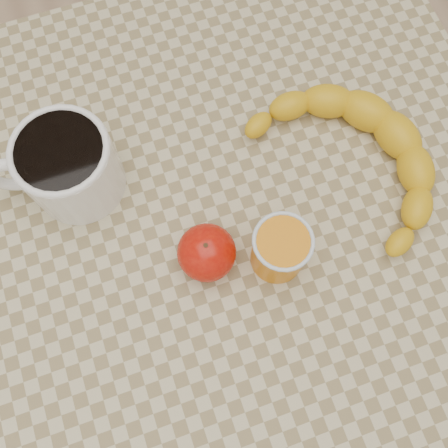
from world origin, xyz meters
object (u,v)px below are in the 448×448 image
object	(u,v)px
coffee_mug	(66,166)
orange_juice_glass	(280,250)
banana	(355,159)
table	(224,247)
apple	(207,253)

from	to	relation	value
coffee_mug	orange_juice_glass	xyz separation A→B (m)	(0.21, -0.18, -0.01)
coffee_mug	orange_juice_glass	bearing A→B (deg)	-40.84
orange_juice_glass	banana	distance (m)	0.16
table	coffee_mug	bearing A→B (deg)	142.49
apple	coffee_mug	bearing A→B (deg)	129.68
orange_juice_glass	coffee_mug	bearing A→B (deg)	139.16
coffee_mug	banana	world-z (taller)	coffee_mug
banana	orange_juice_glass	bearing A→B (deg)	-166.05
orange_juice_glass	apple	size ratio (longest dim) A/B	0.88
apple	orange_juice_glass	bearing A→B (deg)	-18.51
orange_juice_glass	banana	world-z (taller)	orange_juice_glass
coffee_mug	banana	bearing A→B (deg)	-15.50
table	orange_juice_glass	world-z (taller)	orange_juice_glass
orange_juice_glass	banana	bearing A→B (deg)	31.34
banana	apple	bearing A→B (deg)	177.10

